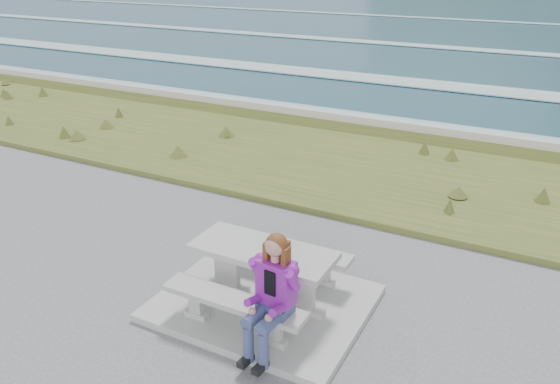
# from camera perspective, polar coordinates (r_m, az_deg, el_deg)

# --- Properties ---
(concrete_slab) EXTENTS (2.60, 2.10, 0.10)m
(concrete_slab) POSITION_cam_1_polar(r_m,az_deg,el_deg) (7.19, -1.73, -11.48)
(concrete_slab) COLOR #ABACA6
(concrete_slab) RESTS_ON ground
(picnic_table) EXTENTS (1.80, 0.75, 0.75)m
(picnic_table) POSITION_cam_1_polar(r_m,az_deg,el_deg) (6.84, -1.80, -7.14)
(picnic_table) COLOR #ABACA6
(picnic_table) RESTS_ON concrete_slab
(bench_landward) EXTENTS (1.80, 0.35, 0.45)m
(bench_landward) POSITION_cam_1_polar(r_m,az_deg,el_deg) (6.47, -4.87, -11.72)
(bench_landward) COLOR #ABACA6
(bench_landward) RESTS_ON concrete_slab
(bench_seaward) EXTENTS (1.80, 0.35, 0.45)m
(bench_seaward) POSITION_cam_1_polar(r_m,az_deg,el_deg) (7.49, 0.86, -6.25)
(bench_seaward) COLOR #ABACA6
(bench_seaward) RESTS_ON concrete_slab
(grass_verge) EXTENTS (160.00, 4.50, 0.22)m
(grass_verge) POSITION_cam_1_polar(r_m,az_deg,el_deg) (11.32, 10.72, 1.54)
(grass_verge) COLOR #3E501E
(grass_verge) RESTS_ON ground
(shore_drop) EXTENTS (160.00, 0.80, 2.20)m
(shore_drop) POSITION_cam_1_polar(r_m,az_deg,el_deg) (13.97, 14.36, 5.49)
(shore_drop) COLOR #6A6050
(shore_drop) RESTS_ON ground
(ocean) EXTENTS (1600.00, 1600.00, 0.09)m
(ocean) POSITION_cam_1_polar(r_m,az_deg,el_deg) (30.91, 22.10, 10.94)
(ocean) COLOR #20495B
(ocean) RESTS_ON ground
(seated_woman) EXTENTS (0.45, 0.73, 1.41)m
(seated_woman) POSITION_cam_1_polar(r_m,az_deg,el_deg) (6.05, -1.20, -12.47)
(seated_woman) COLOR navy
(seated_woman) RESTS_ON concrete_slab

